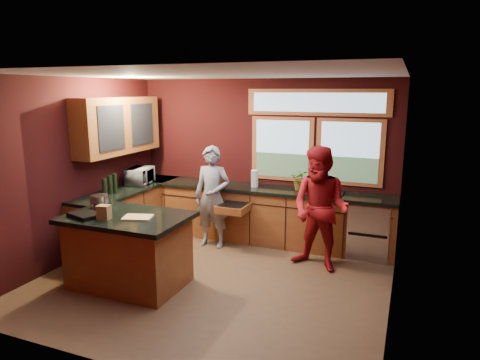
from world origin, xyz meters
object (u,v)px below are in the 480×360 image
Objects in this scene: person_red at (320,209)px; cutting_board at (138,217)px; person_grey at (212,197)px; island at (129,250)px; stock_pot at (100,202)px.

person_red is 5.04× the size of cutting_board.
person_grey is 4.72× the size of cutting_board.
island is 0.94× the size of person_grey.
island is at bearing -131.84° from person_red.
cutting_board is 1.46× the size of stock_pot.
island is 1.79m from person_grey.
person_red is at bearing 36.77° from cutting_board.
cutting_board is 0.78m from stock_pot.
person_grey reaches higher than stock_pot.
cutting_board is at bearing -99.27° from person_grey.
island is at bearing 165.96° from cutting_board.
stock_pot is (-0.75, 0.20, 0.08)m from cutting_board.
stock_pot is at bearing 164.74° from island.
island is at bearing -105.97° from person_grey.
person_grey reaches higher than island.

